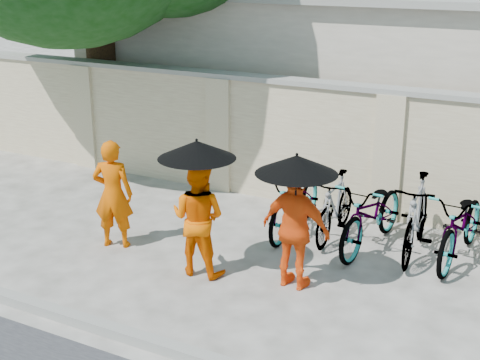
% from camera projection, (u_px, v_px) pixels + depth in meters
% --- Properties ---
extents(ground, '(80.00, 80.00, 0.00)m').
position_uv_depth(ground, '(171.00, 268.00, 8.94)').
color(ground, '#BCB6AE').
extents(kerb, '(40.00, 0.16, 0.12)m').
position_uv_depth(kerb, '(87.00, 322.00, 7.50)').
color(kerb, gray).
rests_on(kerb, ground).
extents(compound_wall, '(20.00, 0.30, 2.00)m').
position_uv_depth(compound_wall, '(330.00, 148.00, 10.85)').
color(compound_wall, beige).
rests_on(compound_wall, ground).
extents(building_behind, '(14.00, 6.00, 3.20)m').
position_uv_depth(building_behind, '(446.00, 80.00, 13.39)').
color(building_behind, beige).
rests_on(building_behind, ground).
extents(monk_left, '(0.66, 0.55, 1.57)m').
position_uv_depth(monk_left, '(113.00, 194.00, 9.40)').
color(monk_left, '#D75200').
rests_on(monk_left, ground).
extents(monk_center, '(0.78, 0.62, 1.53)m').
position_uv_depth(monk_center, '(198.00, 218.00, 8.59)').
color(monk_center, '#F05E00').
rests_on(monk_center, ground).
extents(parasol_center, '(0.98, 0.98, 0.95)m').
position_uv_depth(parasol_center, '(197.00, 150.00, 8.20)').
color(parasol_center, black).
rests_on(parasol_center, ground).
extents(monk_right, '(0.94, 0.47, 1.55)m').
position_uv_depth(monk_right, '(296.00, 229.00, 8.20)').
color(monk_right, '#F95310').
rests_on(monk_right, ground).
extents(parasol_right, '(1.00, 1.00, 0.87)m').
position_uv_depth(parasol_right, '(297.00, 165.00, 7.85)').
color(parasol_right, black).
rests_on(parasol_right, ground).
extents(bike_0, '(0.75, 1.93, 1.00)m').
position_uv_depth(bike_0, '(296.00, 200.00, 9.98)').
color(bike_0, slate).
rests_on(bike_0, ground).
extents(bike_1, '(0.51, 1.62, 0.97)m').
position_uv_depth(bike_1, '(335.00, 206.00, 9.78)').
color(bike_1, slate).
rests_on(bike_1, ground).
extents(bike_2, '(0.88, 2.02, 1.03)m').
position_uv_depth(bike_2, '(373.00, 214.00, 9.41)').
color(bike_2, slate).
rests_on(bike_2, ground).
extents(bike_3, '(0.66, 1.87, 1.11)m').
position_uv_depth(bike_3, '(416.00, 217.00, 9.19)').
color(bike_3, slate).
rests_on(bike_3, ground).
extents(bike_4, '(0.81, 1.99, 1.02)m').
position_uv_depth(bike_4, '(462.00, 225.00, 9.02)').
color(bike_4, slate).
rests_on(bike_4, ground).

